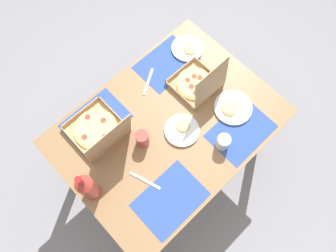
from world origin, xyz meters
TOP-DOWN VIEW (x-y plane):
  - ground_plane at (0.00, 0.00)m, footprint 6.00×6.00m
  - dining_table at (0.00, 0.00)m, footprint 1.25×0.92m
  - placemat_near_left at (-0.28, -0.31)m, footprint 0.36×0.26m
  - placemat_near_right at (0.28, -0.31)m, footprint 0.36×0.26m
  - placemat_far_left at (-0.28, 0.31)m, footprint 0.36×0.26m
  - placemat_far_right at (0.28, 0.31)m, footprint 0.36×0.26m
  - pizza_box_center at (0.32, -0.23)m, footprint 0.29×0.33m
  - pizza_box_corner_left at (-0.30, -0.06)m, footprint 0.25×0.26m
  - plate_near_left at (-0.04, 0.08)m, footprint 0.20×0.20m
  - plate_near_right at (-0.35, 0.18)m, footprint 0.23×0.23m
  - plate_far_right at (-0.45, -0.30)m, footprint 0.20×0.20m
  - soda_bottle at (0.55, -0.00)m, footprint 0.09×0.09m
  - cup_dark at (-0.14, 0.29)m, footprint 0.08×0.08m
  - cup_clear_left at (0.17, -0.03)m, footprint 0.07×0.07m
  - fork_by_near_left at (0.31, 0.14)m, footprint 0.08×0.19m
  - fork_by_far_right at (-0.11, -0.29)m, footprint 0.17×0.11m

SIDE VIEW (x-z plane):
  - ground_plane at x=0.00m, z-range 0.00..0.00m
  - dining_table at x=0.00m, z-range 0.25..0.99m
  - placemat_near_left at x=-0.28m, z-range 0.74..0.74m
  - placemat_near_right at x=0.28m, z-range 0.74..0.74m
  - placemat_far_left at x=-0.28m, z-range 0.74..0.74m
  - placemat_far_right at x=0.28m, z-range 0.74..0.74m
  - fork_by_near_left at x=0.31m, z-range 0.74..0.75m
  - fork_by_far_right at x=-0.11m, z-range 0.74..0.75m
  - plate_near_right at x=-0.35m, z-range 0.74..0.77m
  - plate_near_left at x=-0.04m, z-range 0.74..0.77m
  - plate_far_right at x=-0.45m, z-range 0.74..0.77m
  - pizza_box_corner_left at x=-0.30m, z-range 0.64..0.93m
  - cup_dark at x=-0.14m, z-range 0.74..0.84m
  - pizza_box_center at x=0.32m, z-range 0.63..0.95m
  - cup_clear_left at x=0.17m, z-range 0.74..0.85m
  - soda_bottle at x=0.55m, z-range 0.71..1.04m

